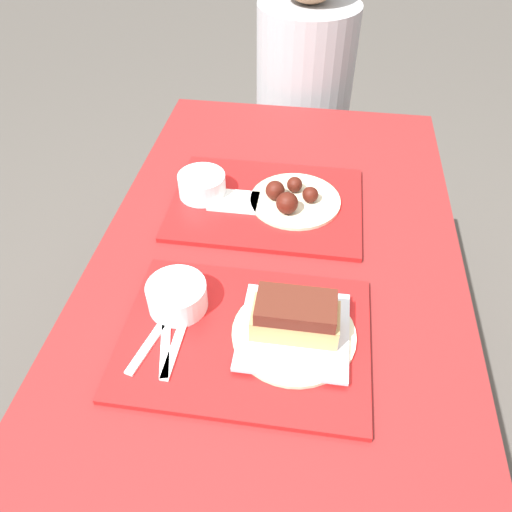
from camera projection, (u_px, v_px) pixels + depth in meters
name	position (u px, v px, depth m)	size (l,w,h in m)	color
ground_plane	(269.00, 435.00, 1.56)	(12.00, 12.00, 0.00)	#4C4742
picnic_table	(274.00, 302.00, 1.12)	(0.79, 1.43, 0.74)	maroon
picnic_bench_far	(300.00, 164.00, 1.95)	(0.75, 0.28, 0.47)	maroon
tray_near	(245.00, 337.00, 0.91)	(0.45, 0.33, 0.01)	red
tray_far	(267.00, 203.00, 1.19)	(0.45, 0.33, 0.01)	red
bowl_coleslaw_near	(177.00, 295.00, 0.93)	(0.11, 0.11, 0.05)	silver
brisket_sandwich_plate	(295.00, 324.00, 0.88)	(0.22, 0.22, 0.09)	beige
plastic_fork_near	(166.00, 338.00, 0.89)	(0.06, 0.17, 0.00)	white
plastic_knife_near	(178.00, 340.00, 0.89)	(0.02, 0.17, 0.00)	white
plastic_spoon_near	(154.00, 337.00, 0.90)	(0.06, 0.17, 0.00)	white
bowl_coleslaw_far	(202.00, 184.00, 1.19)	(0.11, 0.11, 0.05)	silver
wings_plate_far	(292.00, 198.00, 1.17)	(0.21, 0.21, 0.06)	beige
napkin_far	(234.00, 201.00, 1.18)	(0.12, 0.08, 0.01)	white
person_seated_across	(305.00, 70.00, 1.69)	(0.33, 0.33, 0.71)	#9E9EA3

